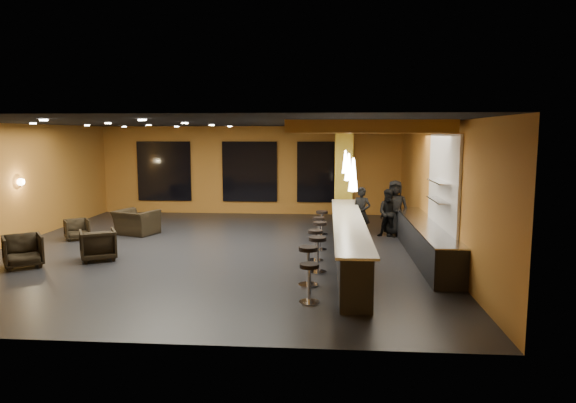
# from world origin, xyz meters

# --- Properties ---
(floor) EXTENTS (12.00, 13.00, 0.10)m
(floor) POSITION_xyz_m (0.00, 0.00, -0.05)
(floor) COLOR black
(floor) RESTS_ON ground
(ceiling) EXTENTS (12.00, 13.00, 0.10)m
(ceiling) POSITION_xyz_m (0.00, 0.00, 3.55)
(ceiling) COLOR black
(wall_back) EXTENTS (12.00, 0.10, 3.50)m
(wall_back) POSITION_xyz_m (0.00, 6.55, 1.75)
(wall_back) COLOR #A46824
(wall_back) RESTS_ON floor
(wall_front) EXTENTS (12.00, 0.10, 3.50)m
(wall_front) POSITION_xyz_m (0.00, -6.55, 1.75)
(wall_front) COLOR #A46824
(wall_front) RESTS_ON floor
(wall_left) EXTENTS (0.10, 13.00, 3.50)m
(wall_left) POSITION_xyz_m (-6.05, 0.00, 1.75)
(wall_left) COLOR #A46824
(wall_left) RESTS_ON floor
(wall_right) EXTENTS (0.10, 13.00, 3.50)m
(wall_right) POSITION_xyz_m (6.05, 0.00, 1.75)
(wall_right) COLOR #A46824
(wall_right) RESTS_ON floor
(wood_soffit) EXTENTS (3.60, 8.00, 0.28)m
(wood_soffit) POSITION_xyz_m (4.00, 1.00, 3.36)
(wood_soffit) COLOR #B67D35
(wood_soffit) RESTS_ON ceiling
(window_left) EXTENTS (2.20, 0.06, 2.40)m
(window_left) POSITION_xyz_m (-3.50, 6.44, 1.70)
(window_left) COLOR black
(window_left) RESTS_ON wall_back
(window_center) EXTENTS (2.20, 0.06, 2.40)m
(window_center) POSITION_xyz_m (0.00, 6.44, 1.70)
(window_center) COLOR black
(window_center) RESTS_ON wall_back
(window_right) EXTENTS (2.20, 0.06, 2.40)m
(window_right) POSITION_xyz_m (3.00, 6.44, 1.70)
(window_right) COLOR black
(window_right) RESTS_ON wall_back
(tile_backsplash) EXTENTS (0.06, 3.20, 2.40)m
(tile_backsplash) POSITION_xyz_m (5.96, -1.00, 2.00)
(tile_backsplash) COLOR white
(tile_backsplash) RESTS_ON wall_right
(bar_counter) EXTENTS (0.60, 8.00, 1.00)m
(bar_counter) POSITION_xyz_m (3.65, -1.00, 0.50)
(bar_counter) COLOR black
(bar_counter) RESTS_ON floor
(bar_top) EXTENTS (0.78, 8.10, 0.05)m
(bar_top) POSITION_xyz_m (3.65, -1.00, 1.02)
(bar_top) COLOR silver
(bar_top) RESTS_ON bar_counter
(prep_counter) EXTENTS (0.70, 6.00, 0.86)m
(prep_counter) POSITION_xyz_m (5.65, -0.50, 0.43)
(prep_counter) COLOR black
(prep_counter) RESTS_ON floor
(prep_top) EXTENTS (0.72, 6.00, 0.03)m
(prep_top) POSITION_xyz_m (5.65, -0.50, 0.89)
(prep_top) COLOR silver
(prep_top) RESTS_ON prep_counter
(wall_shelf_lower) EXTENTS (0.30, 1.50, 0.03)m
(wall_shelf_lower) POSITION_xyz_m (5.82, -1.20, 1.60)
(wall_shelf_lower) COLOR silver
(wall_shelf_lower) RESTS_ON wall_right
(wall_shelf_upper) EXTENTS (0.30, 1.50, 0.03)m
(wall_shelf_upper) POSITION_xyz_m (5.82, -1.20, 2.05)
(wall_shelf_upper) COLOR silver
(wall_shelf_upper) RESTS_ON wall_right
(column) EXTENTS (0.60, 0.60, 3.50)m
(column) POSITION_xyz_m (3.65, 3.60, 1.75)
(column) COLOR olive
(column) RESTS_ON floor
(wall_sconce) EXTENTS (0.22, 0.22, 0.22)m
(wall_sconce) POSITION_xyz_m (-5.88, 0.50, 1.80)
(wall_sconce) COLOR #FFE5B2
(wall_sconce) RESTS_ON wall_left
(pendant_0) EXTENTS (0.20, 0.20, 0.70)m
(pendant_0) POSITION_xyz_m (3.65, -3.00, 2.35)
(pendant_0) COLOR white
(pendant_0) RESTS_ON wood_soffit
(pendant_1) EXTENTS (0.20, 0.20, 0.70)m
(pendant_1) POSITION_xyz_m (3.65, -0.50, 2.35)
(pendant_1) COLOR white
(pendant_1) RESTS_ON wood_soffit
(pendant_2) EXTENTS (0.20, 0.20, 0.70)m
(pendant_2) POSITION_xyz_m (3.65, 2.00, 2.35)
(pendant_2) COLOR white
(pendant_2) RESTS_ON wood_soffit
(staff_a) EXTENTS (0.68, 0.57, 1.60)m
(staff_a) POSITION_xyz_m (4.15, 1.75, 0.80)
(staff_a) COLOR black
(staff_a) RESTS_ON floor
(staff_b) EXTENTS (0.84, 0.72, 1.51)m
(staff_b) POSITION_xyz_m (5.03, 2.05, 0.76)
(staff_b) COLOR black
(staff_b) RESTS_ON floor
(staff_c) EXTENTS (0.92, 0.65, 1.76)m
(staff_c) POSITION_xyz_m (5.23, 2.32, 0.88)
(staff_c) COLOR black
(staff_c) RESTS_ON floor
(armchair_a) EXTENTS (1.20, 1.20, 0.79)m
(armchair_a) POSITION_xyz_m (-4.21, -2.27, 0.39)
(armchair_a) COLOR black
(armchair_a) RESTS_ON floor
(armchair_b) EXTENTS (1.16, 1.17, 0.79)m
(armchair_b) POSITION_xyz_m (-2.72, -1.43, 0.39)
(armchair_b) COLOR black
(armchair_b) RESTS_ON floor
(armchair_c) EXTENTS (0.94, 0.95, 0.63)m
(armchair_c) POSITION_xyz_m (-4.50, 0.98, 0.31)
(armchair_c) COLOR black
(armchair_c) RESTS_ON floor
(armchair_d) EXTENTS (1.50, 1.41, 0.78)m
(armchair_d) POSITION_xyz_m (-2.98, 1.90, 0.39)
(armchair_d) COLOR black
(armchair_d) RESTS_ON floor
(bar_stool_0) EXTENTS (0.39, 0.39, 0.77)m
(bar_stool_0) POSITION_xyz_m (2.79, -4.40, 0.49)
(bar_stool_0) COLOR silver
(bar_stool_0) RESTS_ON floor
(bar_stool_1) EXTENTS (0.43, 0.43, 0.84)m
(bar_stool_1) POSITION_xyz_m (2.72, -3.27, 0.54)
(bar_stool_1) COLOR silver
(bar_stool_1) RESTS_ON floor
(bar_stool_2) EXTENTS (0.43, 0.43, 0.84)m
(bar_stool_2) POSITION_xyz_m (2.90, -2.23, 0.54)
(bar_stool_2) COLOR silver
(bar_stool_2) RESTS_ON floor
(bar_stool_3) EXTENTS (0.40, 0.40, 0.79)m
(bar_stool_3) POSITION_xyz_m (2.82, -1.11, 0.51)
(bar_stool_3) COLOR silver
(bar_stool_3) RESTS_ON floor
(bar_stool_4) EXTENTS (0.40, 0.40, 0.79)m
(bar_stool_4) POSITION_xyz_m (2.91, 0.10, 0.51)
(bar_stool_4) COLOR silver
(bar_stool_4) RESTS_ON floor
(bar_stool_5) EXTENTS (0.38, 0.38, 0.74)m
(bar_stool_5) POSITION_xyz_m (2.86, 1.25, 0.48)
(bar_stool_5) COLOR silver
(bar_stool_5) RESTS_ON floor
(bar_stool_6) EXTENTS (0.39, 0.39, 0.77)m
(bar_stool_6) POSITION_xyz_m (2.94, 2.27, 0.49)
(bar_stool_6) COLOR silver
(bar_stool_6) RESTS_ON floor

